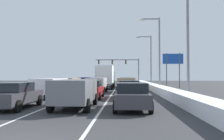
% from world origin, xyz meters
% --- Properties ---
extents(ground_plane, '(136.62, 136.62, 0.00)m').
position_xyz_m(ground_plane, '(0.00, 21.02, 0.00)').
color(ground_plane, '#333335').
extents(lane_stripe_between_right_lane_and_center_lane, '(0.14, 57.80, 0.01)m').
position_xyz_m(lane_stripe_between_right_lane_and_center_lane, '(1.70, 26.27, 0.00)').
color(lane_stripe_between_right_lane_and_center_lane, silver).
rests_on(lane_stripe_between_right_lane_and_center_lane, ground).
extents(lane_stripe_between_center_lane_and_left_lane, '(0.14, 57.80, 0.01)m').
position_xyz_m(lane_stripe_between_center_lane_and_left_lane, '(-1.70, 26.27, 0.00)').
color(lane_stripe_between_center_lane_and_left_lane, silver).
rests_on(lane_stripe_between_center_lane_and_left_lane, ground).
extents(snow_bank_right_shoulder, '(1.35, 57.80, 0.76)m').
position_xyz_m(snow_bank_right_shoulder, '(7.00, 26.27, 0.38)').
color(snow_bank_right_shoulder, white).
rests_on(snow_bank_right_shoulder, ground).
extents(snow_bank_left_shoulder, '(2.06, 57.80, 0.77)m').
position_xyz_m(snow_bank_left_shoulder, '(-7.00, 26.27, 0.38)').
color(snow_bank_left_shoulder, white).
rests_on(snow_bank_left_shoulder, ground).
extents(sedan_charcoal_right_lane_nearest, '(2.00, 4.50, 1.51)m').
position_xyz_m(sedan_charcoal_right_lane_nearest, '(3.42, 7.24, 0.76)').
color(sedan_charcoal_right_lane_nearest, '#38383D').
rests_on(sedan_charcoal_right_lane_nearest, ground).
extents(sedan_white_right_lane_second, '(2.00, 4.50, 1.51)m').
position_xyz_m(sedan_white_right_lane_second, '(3.37, 13.98, 0.76)').
color(sedan_white_right_lane_second, silver).
rests_on(sedan_white_right_lane_second, ground).
extents(suv_tan_right_lane_third, '(2.16, 4.90, 1.67)m').
position_xyz_m(suv_tan_right_lane_third, '(3.20, 21.18, 1.02)').
color(suv_tan_right_lane_third, '#937F60').
rests_on(suv_tan_right_lane_third, ground).
extents(suv_green_right_lane_fourth, '(2.16, 4.90, 1.67)m').
position_xyz_m(suv_green_right_lane_fourth, '(3.31, 28.40, 1.02)').
color(suv_green_right_lane_fourth, '#1E5633').
rests_on(suv_green_right_lane_fourth, ground).
extents(suv_navy_right_lane_fifth, '(2.16, 4.90, 1.67)m').
position_xyz_m(suv_navy_right_lane_fifth, '(3.49, 34.71, 1.02)').
color(suv_navy_right_lane_fifth, navy).
rests_on(suv_navy_right_lane_fifth, ground).
extents(suv_gray_center_lane_nearest, '(2.16, 4.90, 1.67)m').
position_xyz_m(suv_gray_center_lane_nearest, '(0.12, 7.59, 1.02)').
color(suv_gray_center_lane_nearest, slate).
rests_on(suv_gray_center_lane_nearest, ground).
extents(sedan_red_center_lane_second, '(2.00, 4.50, 1.51)m').
position_xyz_m(sedan_red_center_lane_second, '(0.15, 13.62, 0.76)').
color(sedan_red_center_lane_second, maroon).
rests_on(sedan_red_center_lane_second, ground).
extents(suv_silver_center_lane_third, '(2.16, 4.90, 1.67)m').
position_xyz_m(suv_silver_center_lane_third, '(-0.15, 20.68, 1.02)').
color(suv_silver_center_lane_third, '#B7BABF').
rests_on(suv_silver_center_lane_third, ground).
extents(box_truck_center_lane_fourth, '(2.53, 7.20, 3.36)m').
position_xyz_m(box_truck_center_lane_fourth, '(0.19, 28.79, 1.90)').
color(box_truck_center_lane_fourth, black).
rests_on(box_truck_center_lane_fourth, ground).
extents(sedan_maroon_center_lane_fifth, '(2.00, 4.50, 1.51)m').
position_xyz_m(sedan_maroon_center_lane_fifth, '(0.03, 37.23, 0.76)').
color(sedan_maroon_center_lane_fifth, maroon).
rests_on(sedan_maroon_center_lane_fifth, ground).
extents(sedan_charcoal_left_lane_nearest, '(2.00, 4.50, 1.51)m').
position_xyz_m(sedan_charcoal_left_lane_nearest, '(-3.42, 7.32, 0.76)').
color(sedan_charcoal_left_lane_nearest, '#38383D').
rests_on(sedan_charcoal_left_lane_nearest, ground).
extents(suv_white_left_lane_second, '(2.16, 4.90, 1.67)m').
position_xyz_m(suv_white_left_lane_second, '(-3.49, 14.15, 1.02)').
color(suv_white_left_lane_second, silver).
rests_on(suv_white_left_lane_second, ground).
extents(suv_tan_left_lane_third, '(2.16, 4.90, 1.67)m').
position_xyz_m(suv_tan_left_lane_third, '(-3.50, 20.93, 1.02)').
color(suv_tan_left_lane_third, '#937F60').
rests_on(suv_tan_left_lane_third, ground).
extents(sedan_green_left_lane_fourth, '(2.00, 4.50, 1.51)m').
position_xyz_m(sedan_green_left_lane_fourth, '(-3.47, 27.27, 0.76)').
color(sedan_green_left_lane_fourth, '#1E5633').
rests_on(sedan_green_left_lane_fourth, ground).
extents(suv_navy_left_lane_fifth, '(2.16, 4.90, 1.67)m').
position_xyz_m(suv_navy_left_lane_fifth, '(-3.45, 33.89, 1.02)').
color(suv_navy_left_lane_fifth, navy).
rests_on(suv_navy_left_lane_fifth, ground).
extents(traffic_light_gantry, '(10.94, 0.47, 6.20)m').
position_xyz_m(traffic_light_gantry, '(2.77, 52.53, 4.74)').
color(traffic_light_gantry, slate).
rests_on(traffic_light_gantry, ground).
extents(street_lamp_right_near, '(2.66, 0.36, 8.72)m').
position_xyz_m(street_lamp_right_near, '(7.81, 13.14, 5.18)').
color(street_lamp_right_near, gray).
rests_on(street_lamp_right_near, ground).
extents(street_lamp_right_mid, '(2.66, 0.36, 9.27)m').
position_xyz_m(street_lamp_right_mid, '(7.12, 23.65, 5.47)').
color(street_lamp_right_mid, gray).
rests_on(street_lamp_right_mid, ground).
extents(street_lamp_right_far, '(2.66, 0.36, 8.78)m').
position_xyz_m(street_lamp_right_far, '(7.24, 34.15, 5.21)').
color(street_lamp_right_far, gray).
rests_on(street_lamp_right_far, ground).
extents(roadside_sign_right, '(3.20, 0.16, 5.50)m').
position_xyz_m(roadside_sign_right, '(10.66, 31.17, 4.02)').
color(roadside_sign_right, '#59595B').
rests_on(roadside_sign_right, ground).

